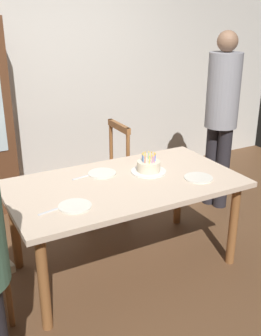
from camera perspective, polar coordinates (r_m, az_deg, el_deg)
The scene contains 11 objects.
ground at distance 3.38m, azimuth -0.77°, elevation -13.48°, with size 6.40×6.40×0.00m, color brown.
back_wall at distance 4.54m, azimuth -12.03°, elevation 12.99°, with size 6.40×0.10×2.60m, color beige.
dining_table at distance 3.05m, azimuth -0.83°, elevation -3.35°, with size 1.75×0.97×0.74m.
birthday_cake at distance 3.18m, azimuth 2.60°, elevation 0.10°, with size 0.28×0.28×0.16m.
plate_near_celebrant at distance 2.66m, azimuth -7.90°, elevation -5.39°, with size 0.22×0.22×0.01m, color silver.
plate_far_side at distance 3.16m, azimuth -4.07°, elevation -0.75°, with size 0.22×0.22×0.01m, color silver.
plate_near_guest at distance 3.11m, azimuth 9.64°, elevation -1.39°, with size 0.22×0.22×0.01m, color silver.
fork_near_celebrant at distance 2.63m, azimuth -11.29°, elevation -6.01°, with size 0.18×0.02×0.01m, color silver.
fork_far_side at distance 3.11m, azimuth -6.82°, elevation -1.26°, with size 0.18×0.02×0.01m, color silver.
chair_spindle_back at distance 3.87m, azimuth -3.82°, elevation -1.01°, with size 0.44×0.44×0.95m.
person_guest at distance 4.07m, azimuth 12.84°, elevation 7.91°, with size 0.32×0.32×1.77m.
Camera 1 is at (-1.27, -2.46, 1.94)m, focal length 42.82 mm.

